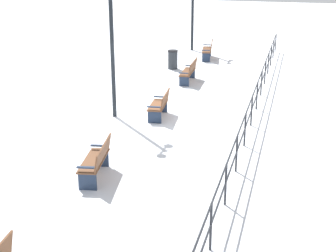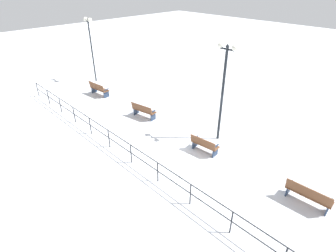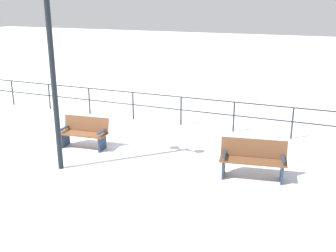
# 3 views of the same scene
# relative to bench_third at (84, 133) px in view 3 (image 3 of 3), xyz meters

# --- Properties ---
(ground_plane) EXTENTS (80.00, 80.00, 0.00)m
(ground_plane) POSITION_rel_bench_third_xyz_m (0.20, 0.01, -0.44)
(ground_plane) COLOR white
(ground_plane) RESTS_ON ground
(bench_third) EXTENTS (0.68, 1.41, 0.86)m
(bench_third) POSITION_rel_bench_third_xyz_m (0.00, 0.00, 0.00)
(bench_third) COLOR brown
(bench_third) RESTS_ON ground
(bench_fourth) EXTENTS (0.78, 1.60, 0.90)m
(bench_fourth) POSITION_rel_bench_third_xyz_m (0.22, 4.81, 0.03)
(bench_fourth) COLOR brown
(bench_fourth) RESTS_ON ground
(lamppost_middle) EXTENTS (0.27, 1.01, 4.89)m
(lamppost_middle) POSITION_rel_bench_third_xyz_m (1.50, 0.29, 2.83)
(lamppost_middle) COLOR black
(lamppost_middle) RESTS_ON ground
(waterfront_railing) EXTENTS (0.05, 24.98, 0.99)m
(waterfront_railing) POSITION_rel_bench_third_xyz_m (-3.00, 0.01, 0.23)
(waterfront_railing) COLOR #26282D
(waterfront_railing) RESTS_ON ground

